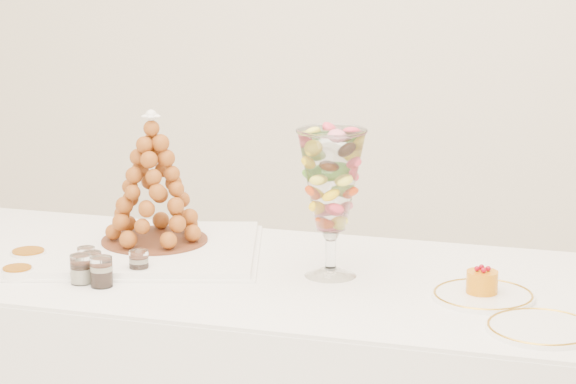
% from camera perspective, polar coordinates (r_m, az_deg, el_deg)
% --- Properties ---
extents(lace_tray, '(0.78, 0.66, 0.02)m').
position_cam_1_polar(lace_tray, '(3.07, -8.00, -2.89)').
color(lace_tray, white).
rests_on(lace_tray, buffet_table).
extents(macaron_vase, '(0.17, 0.17, 0.37)m').
position_cam_1_polar(macaron_vase, '(2.79, 2.21, 0.50)').
color(macaron_vase, white).
rests_on(macaron_vase, buffet_table).
extents(cake_plate, '(0.24, 0.24, 0.01)m').
position_cam_1_polar(cake_plate, '(2.72, 9.88, -5.23)').
color(cake_plate, white).
rests_on(cake_plate, buffet_table).
extents(spare_plate, '(0.24, 0.24, 0.01)m').
position_cam_1_polar(spare_plate, '(2.54, 12.75, -6.78)').
color(spare_plate, white).
rests_on(spare_plate, buffet_table).
extents(verrine_a, '(0.05, 0.05, 0.06)m').
position_cam_1_polar(verrine_a, '(2.93, -10.20, -3.36)').
color(verrine_a, white).
rests_on(verrine_a, buffet_table).
extents(verrine_b, '(0.05, 0.05, 0.06)m').
position_cam_1_polar(verrine_b, '(2.88, -9.91, -3.63)').
color(verrine_b, white).
rests_on(verrine_b, buffet_table).
extents(verrine_c, '(0.05, 0.05, 0.07)m').
position_cam_1_polar(verrine_c, '(2.86, -7.58, -3.61)').
color(verrine_c, white).
rests_on(verrine_c, buffet_table).
extents(verrine_d, '(0.06, 0.06, 0.07)m').
position_cam_1_polar(verrine_d, '(2.83, -10.47, -3.87)').
color(verrine_d, white).
rests_on(verrine_d, buffet_table).
extents(verrine_e, '(0.07, 0.07, 0.07)m').
position_cam_1_polar(verrine_e, '(2.80, -9.46, -4.02)').
color(verrine_e, white).
rests_on(verrine_e, buffet_table).
extents(ramekin_back, '(0.09, 0.09, 0.03)m').
position_cam_1_polar(ramekin_back, '(3.04, -13.04, -3.23)').
color(ramekin_back, white).
rests_on(ramekin_back, buffet_table).
extents(ramekin_front, '(0.08, 0.08, 0.03)m').
position_cam_1_polar(ramekin_front, '(2.91, -13.58, -4.04)').
color(ramekin_front, white).
rests_on(ramekin_front, buffet_table).
extents(croquembouche, '(0.29, 0.29, 0.36)m').
position_cam_1_polar(croquembouche, '(3.06, -6.88, 0.70)').
color(croquembouche, brown).
rests_on(croquembouche, lace_tray).
extents(mousse_cake, '(0.08, 0.08, 0.07)m').
position_cam_1_polar(mousse_cake, '(2.72, 9.83, -4.50)').
color(mousse_cake, orange).
rests_on(mousse_cake, cake_plate).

